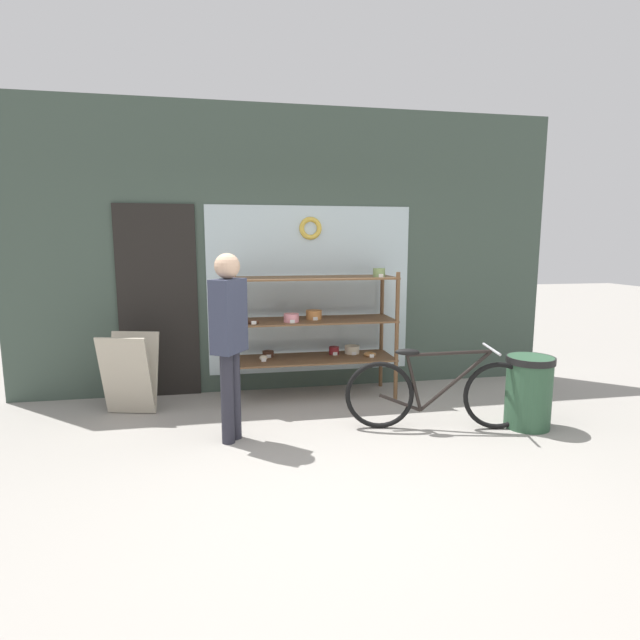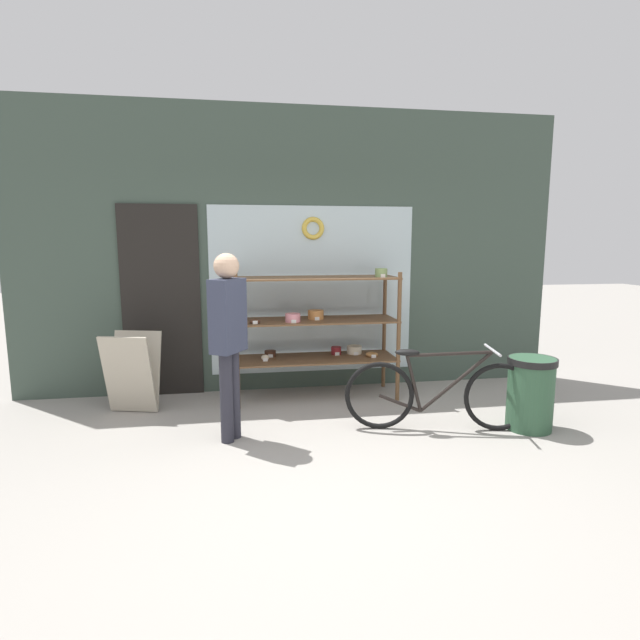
# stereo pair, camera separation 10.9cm
# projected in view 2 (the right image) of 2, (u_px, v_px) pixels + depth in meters

# --- Properties ---
(ground_plane) EXTENTS (30.00, 30.00, 0.00)m
(ground_plane) POSITION_uv_depth(u_px,v_px,m) (335.00, 483.00, 3.55)
(ground_plane) COLOR gray
(storefront_facade) EXTENTS (6.19, 0.13, 3.18)m
(storefront_facade) POSITION_uv_depth(u_px,v_px,m) (292.00, 255.00, 5.67)
(storefront_facade) COLOR #3D4C42
(storefront_facade) RESTS_ON ground_plane
(display_case) EXTENTS (1.74, 0.58, 1.42)m
(display_case) POSITION_uv_depth(u_px,v_px,m) (317.00, 323.00, 5.41)
(display_case) COLOR brown
(display_case) RESTS_ON ground_plane
(bicycle) EXTENTS (1.68, 0.52, 0.76)m
(bicycle) POSITION_uv_depth(u_px,v_px,m) (438.00, 393.00, 4.51)
(bicycle) COLOR black
(bicycle) RESTS_ON ground_plane
(sandwich_board) EXTENTS (0.57, 0.49, 0.80)m
(sandwich_board) POSITION_uv_depth(u_px,v_px,m) (132.00, 373.00, 4.98)
(sandwich_board) COLOR #B2A893
(sandwich_board) RESTS_ON ground_plane
(pedestrian) EXTENTS (0.32, 0.37, 1.61)m
(pedestrian) POSITION_uv_depth(u_px,v_px,m) (228.00, 333.00, 4.19)
(pedestrian) COLOR #282833
(pedestrian) RESTS_ON ground_plane
(trash_bin) EXTENTS (0.43, 0.43, 0.67)m
(trash_bin) POSITION_uv_depth(u_px,v_px,m) (530.00, 391.00, 4.53)
(trash_bin) COLOR #2D5138
(trash_bin) RESTS_ON ground_plane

